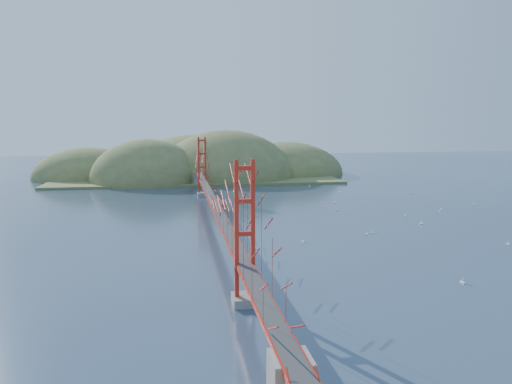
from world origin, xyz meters
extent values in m
plane|color=#2C4059|center=(0.00, 0.00, 0.00)|extent=(320.00, 320.00, 0.00)
cube|color=gray|center=(0.00, -30.00, 0.35)|extent=(2.00, 2.40, 0.70)
cube|color=gray|center=(0.00, 30.00, 0.35)|extent=(2.00, 2.40, 0.70)
cube|color=red|center=(0.00, 0.00, 3.30)|extent=(1.40, 92.00, 0.16)
cube|color=red|center=(0.00, 0.00, 3.10)|extent=(1.33, 92.00, 0.24)
cube|color=#38383A|center=(0.00, 0.00, 3.40)|extent=(1.19, 92.00, 0.03)
cube|color=gray|center=(0.00, 46.00, 1.65)|extent=(2.20, 2.60, 3.30)
cube|color=olive|center=(0.00, 64.00, 0.25)|extent=(70.00, 40.00, 0.60)
ellipsoid|color=olive|center=(-12.00, 56.00, 0.00)|extent=(28.00, 28.00, 21.00)
ellipsoid|color=olive|center=(8.00, 62.00, 0.00)|extent=(36.00, 36.00, 25.00)
ellipsoid|color=olive|center=(26.00, 70.00, 0.00)|extent=(32.00, 32.00, 18.00)
ellipsoid|color=olive|center=(-28.00, 68.00, 0.00)|extent=(28.00, 28.00, 16.00)
ellipsoid|color=olive|center=(2.00, 78.00, 0.00)|extent=(44.00, 44.00, 22.00)
cube|color=white|center=(30.07, 3.59, 0.05)|extent=(0.36, 0.51, 0.09)
cylinder|color=white|center=(30.07, 3.59, 0.32)|extent=(0.01, 0.01, 0.53)
cube|color=white|center=(20.32, -7.07, 0.06)|extent=(0.48, 0.57, 0.10)
cylinder|color=white|center=(20.32, -7.07, 0.37)|extent=(0.02, 0.02, 0.62)
cube|color=white|center=(37.94, 6.91, 0.06)|extent=(0.57, 0.22, 0.10)
cylinder|color=white|center=(37.94, 6.91, 0.37)|extent=(0.02, 0.02, 0.61)
cube|color=white|center=(24.98, 41.33, 0.05)|extent=(0.51, 0.36, 0.09)
cylinder|color=white|center=(24.98, 41.33, 0.32)|extent=(0.01, 0.01, 0.54)
cube|color=white|center=(46.80, 11.46, 0.07)|extent=(0.58, 0.53, 0.11)
cylinder|color=white|center=(46.80, 11.46, 0.39)|extent=(0.02, 0.02, 0.65)
cube|color=white|center=(20.33, -27.99, 0.07)|extent=(0.25, 0.61, 0.11)
cylinder|color=white|center=(20.33, -27.99, 0.39)|extent=(0.02, 0.02, 0.65)
cube|color=white|center=(19.22, -7.74, 0.06)|extent=(0.41, 0.54, 0.09)
cylinder|color=white|center=(19.22, -7.74, 0.34)|extent=(0.02, 0.02, 0.57)
cube|color=white|center=(23.04, 17.42, 0.05)|extent=(0.52, 0.24, 0.09)
cylinder|color=white|center=(23.04, 17.42, 0.33)|extent=(0.01, 0.01, 0.55)
cube|color=white|center=(19.72, 13.18, 0.06)|extent=(0.53, 0.44, 0.10)
cylinder|color=white|center=(19.72, 13.18, 0.34)|extent=(0.02, 0.02, 0.57)
cube|color=white|center=(20.92, 9.78, 0.06)|extent=(0.61, 0.38, 0.11)
cylinder|color=white|center=(20.92, 9.78, 0.38)|extent=(0.02, 0.02, 0.64)
cube|color=white|center=(10.00, -10.30, 0.06)|extent=(0.30, 0.53, 0.09)
cylinder|color=white|center=(10.00, -10.30, 0.33)|extent=(0.01, 0.01, 0.55)
cube|color=white|center=(29.40, -2.87, 0.06)|extent=(0.55, 0.22, 0.10)
cylinder|color=white|center=(29.40, -2.87, 0.35)|extent=(0.02, 0.02, 0.59)
cube|color=white|center=(42.36, 26.16, 0.06)|extent=(0.58, 0.34, 0.10)
cylinder|color=white|center=(42.36, 26.16, 0.36)|extent=(0.02, 0.02, 0.60)
cube|color=white|center=(34.00, -15.48, 0.05)|extent=(0.23, 0.51, 0.09)
cylinder|color=white|center=(34.00, -15.48, 0.32)|extent=(0.01, 0.01, 0.54)
cube|color=white|center=(28.90, 31.05, 0.06)|extent=(0.25, 0.57, 0.10)
cylinder|color=white|center=(28.90, 31.05, 0.36)|extent=(0.02, 0.02, 0.60)
camera|label=1|loc=(-5.35, -68.17, 14.53)|focal=35.00mm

